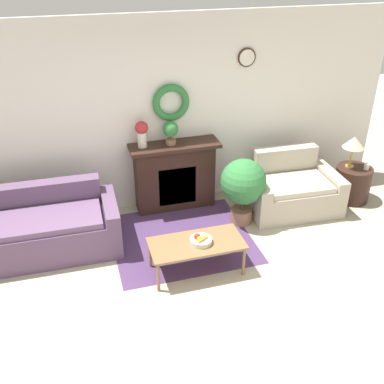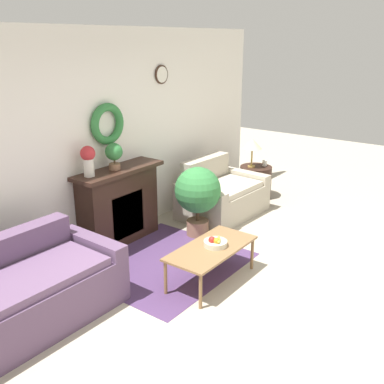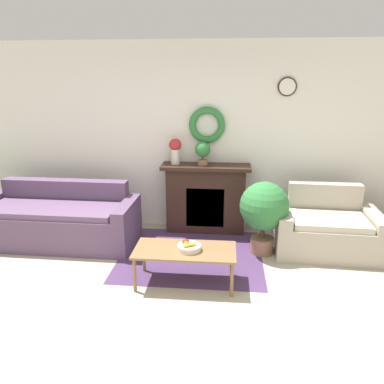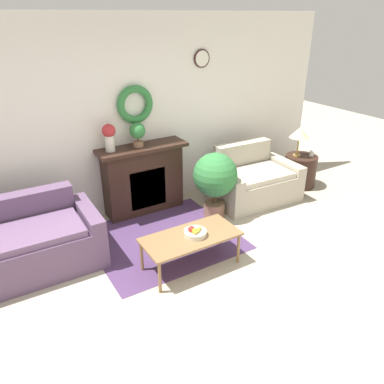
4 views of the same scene
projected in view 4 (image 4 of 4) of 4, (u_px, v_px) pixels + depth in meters
name	position (u px, v px, depth m)	size (l,w,h in m)	color
ground_plane	(239.00, 310.00, 3.71)	(16.00, 16.00, 0.00)	#ADA38E
floor_rug	(164.00, 238.00, 4.90)	(1.80, 1.63, 0.01)	#4C335B
wall_back	(128.00, 118.00, 5.15)	(6.80, 0.17, 2.70)	white
fireplace	(143.00, 178.00, 5.40)	(1.27, 0.41, 1.00)	#331E16
couch_left	(0.00, 252.00, 4.08)	(2.16, 0.91, 0.81)	#604766
loveseat_right	(253.00, 181.00, 5.84)	(1.34, 0.94, 0.84)	#B2A893
coffee_table	(191.00, 239.00, 4.20)	(1.10, 0.53, 0.41)	olive
fruit_bowl	(195.00, 232.00, 4.17)	(0.26, 0.26, 0.12)	beige
side_table_by_loveseat	(300.00, 171.00, 6.31)	(0.53, 0.53, 0.53)	#331E16
table_lamp	(300.00, 133.00, 6.04)	(0.31, 0.31, 0.48)	#B28E42
mug	(312.00, 154.00, 6.16)	(0.08, 0.08, 0.10)	silver
vase_on_mantel_left	(109.00, 136.00, 4.89)	(0.18, 0.18, 0.37)	silver
potted_plant_on_mantel	(138.00, 132.00, 5.06)	(0.22, 0.22, 0.33)	#8E664C
potted_plant_floor_by_loveseat	(215.00, 178.00, 5.19)	(0.62, 0.62, 0.95)	#8E664C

